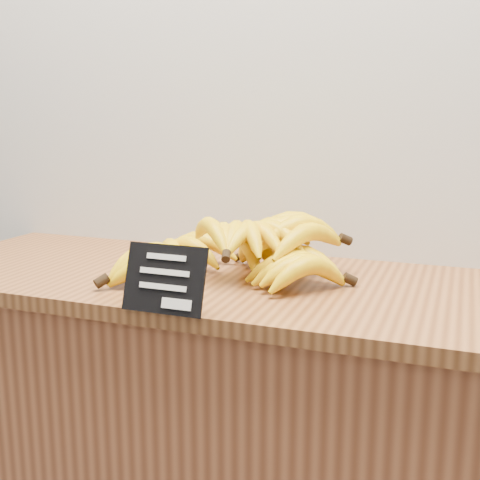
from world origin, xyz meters
TOP-DOWN VIEW (x-y plane):
  - counter_top at (-0.07, 2.75)m, footprint 1.52×0.54m
  - chalkboard_sign at (-0.13, 2.49)m, footprint 0.15×0.04m
  - banana_pile at (-0.08, 2.75)m, footprint 0.53×0.39m

SIDE VIEW (x-z plane):
  - counter_top at x=-0.07m, z-range 0.90..0.93m
  - banana_pile at x=-0.08m, z-range 0.92..1.05m
  - chalkboard_sign at x=-0.13m, z-range 0.93..1.04m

